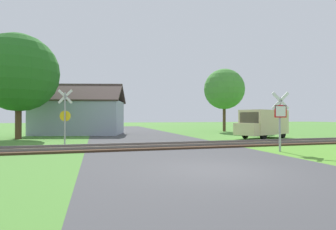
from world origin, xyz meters
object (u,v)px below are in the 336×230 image
object	(u,v)px
crossing_sign_far	(65,114)
tree_left	(19,73)
stop_sign_near	(280,116)
tree_far	(224,89)
mail_truck	(263,123)
house	(80,116)

from	to	relation	value
crossing_sign_far	tree_left	distance (m)	7.57
stop_sign_near	tree_far	world-z (taller)	tree_far
crossing_sign_far	tree_far	xyz separation A→B (m)	(16.48, 11.32, 3.13)
crossing_sign_far	mail_truck	xyz separation A→B (m)	(14.55, 1.17, -0.64)
stop_sign_near	crossing_sign_far	distance (m)	11.99
house	tree_left	size ratio (longest dim) A/B	1.16
tree_far	stop_sign_near	bearing A→B (deg)	-109.44
house	tree_far	distance (m)	16.55
stop_sign_near	crossing_sign_far	world-z (taller)	crossing_sign_far
tree_far	tree_left	world-z (taller)	tree_left
tree_far	crossing_sign_far	bearing A→B (deg)	-145.53
tree_far	mail_truck	distance (m)	10.99
house	tree_left	world-z (taller)	tree_left
tree_far	mail_truck	bearing A→B (deg)	-100.79
tree_left	mail_truck	distance (m)	19.39
crossing_sign_far	house	size ratio (longest dim) A/B	0.36
house	tree_far	bearing A→B (deg)	16.77
house	crossing_sign_far	bearing A→B (deg)	-77.90
crossing_sign_far	stop_sign_near	bearing A→B (deg)	-20.83
crossing_sign_far	tree_far	distance (m)	20.24
stop_sign_near	house	size ratio (longest dim) A/B	0.31
crossing_sign_far	tree_left	xyz separation A→B (m)	(-3.93, 5.62, 3.20)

